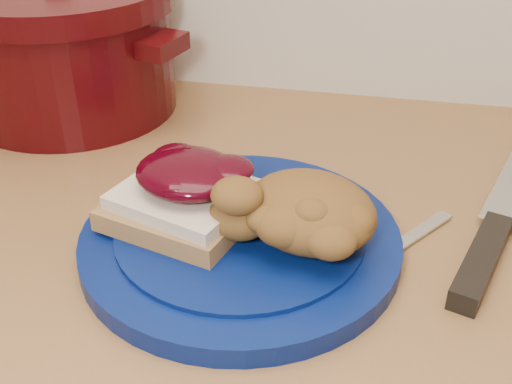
% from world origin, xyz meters
% --- Properties ---
extents(plate, '(0.37, 0.37, 0.02)m').
position_xyz_m(plate, '(0.02, 1.43, 0.91)').
color(plate, '#051550').
rests_on(plate, wood_countertop).
extents(sandwich, '(0.14, 0.13, 0.06)m').
position_xyz_m(sandwich, '(-0.03, 1.44, 0.95)').
color(sandwich, olive).
rests_on(sandwich, plate).
extents(stuffing_mound, '(0.14, 0.14, 0.06)m').
position_xyz_m(stuffing_mound, '(0.08, 1.43, 0.95)').
color(stuffing_mound, brown).
rests_on(stuffing_mound, plate).
extents(chef_knife, '(0.14, 0.34, 0.02)m').
position_xyz_m(chef_knife, '(0.24, 1.49, 0.91)').
color(chef_knife, black).
rests_on(chef_knife, wood_countertop).
extents(butter_knife, '(0.10, 0.13, 0.00)m').
position_xyz_m(butter_knife, '(0.16, 1.46, 0.90)').
color(butter_knife, silver).
rests_on(butter_knife, wood_countertop).
extents(dutch_oven, '(0.34, 0.34, 0.18)m').
position_xyz_m(dutch_oven, '(-0.26, 1.69, 0.98)').
color(dutch_oven, '#350507').
rests_on(dutch_oven, wood_countertop).
extents(pepper_grinder, '(0.07, 0.07, 0.13)m').
position_xyz_m(pepper_grinder, '(-0.27, 1.72, 0.97)').
color(pepper_grinder, black).
rests_on(pepper_grinder, wood_countertop).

